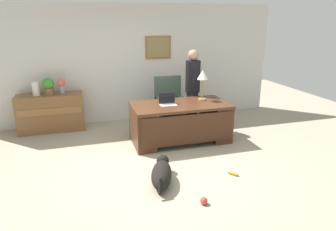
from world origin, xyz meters
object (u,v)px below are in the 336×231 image
object	(u,v)px
vase_with_flowers	(62,85)
dog_toy_ball	(204,201)
dog_toy_bone	(233,173)
vase_empty	(36,89)
armchair	(170,105)
person_standing	(193,89)
laptop	(168,102)
potted_plant	(48,85)
dog_lying	(162,173)
desk_lamp	(203,77)
desk	(181,121)
credenza	(51,113)

from	to	relation	value
vase_with_flowers	dog_toy_ball	size ratio (longest dim) A/B	3.30
vase_with_flowers	dog_toy_bone	world-z (taller)	vase_with_flowers
vase_empty	dog_toy_bone	size ratio (longest dim) A/B	1.45
dog_toy_ball	dog_toy_bone	distance (m)	0.97
armchair	dog_toy_ball	distance (m)	3.20
person_standing	vase_empty	world-z (taller)	person_standing
laptop	dog_toy_ball	bearing A→B (deg)	-93.92
armchair	dog_toy_ball	xyz separation A→B (m)	(-0.47, -3.13, -0.45)
person_standing	potted_plant	distance (m)	3.08
dog_lying	desk_lamp	xyz separation A→B (m)	(1.31, 1.66, 1.09)
dog_toy_ball	dog_toy_bone	size ratio (longest dim) A/B	0.51
armchair	desk_lamp	bearing A→B (deg)	-59.49
desk	dog_toy_bone	bearing A→B (deg)	-77.39
laptop	desk_lamp	xyz separation A→B (m)	(0.78, 0.16, 0.42)
desk_lamp	potted_plant	distance (m)	3.25
person_standing	dog_toy_ball	bearing A→B (deg)	-107.67
person_standing	potted_plant	world-z (taller)	person_standing
armchair	laptop	world-z (taller)	armchair
armchair	dog_toy_ball	size ratio (longest dim) A/B	11.14
dog_lying	desk_lamp	world-z (taller)	desk_lamp
dog_lying	vase_with_flowers	xyz separation A→B (m)	(-1.43, 2.85, 0.85)
vase_empty	dog_toy_ball	size ratio (longest dim) A/B	2.86
desk_lamp	vase_with_flowers	xyz separation A→B (m)	(-2.75, 1.20, -0.24)
desk	dog_toy_ball	world-z (taller)	desk
vase_with_flowers	dog_toy_bone	distance (m)	4.04
credenza	dog_lying	size ratio (longest dim) A/B	1.55
credenza	dog_lying	world-z (taller)	credenza
dog_lying	person_standing	bearing A→B (deg)	58.89
desk_lamp	dog_toy_ball	world-z (taller)	desk_lamp
dog_lying	dog_toy_ball	distance (m)	0.81
desk	potted_plant	world-z (taller)	potted_plant
laptop	potted_plant	size ratio (longest dim) A/B	0.89
vase_empty	person_standing	bearing A→B (deg)	-12.31
dog_toy_ball	dog_toy_bone	bearing A→B (deg)	38.80
dog_lying	dog_toy_bone	xyz separation A→B (m)	(1.14, -0.10, -0.13)
desk	laptop	distance (m)	0.48
credenza	vase_with_flowers	size ratio (longest dim) A/B	4.15
desk	vase_empty	xyz separation A→B (m)	(-2.75, 1.39, 0.53)
credenza	vase_empty	bearing A→B (deg)	179.69
potted_plant	desk	bearing A→B (deg)	-29.15
desk	dog_toy_ball	xyz separation A→B (m)	(-0.41, -2.17, -0.37)
vase_empty	potted_plant	world-z (taller)	potted_plant
dog_lying	desk_lamp	bearing A→B (deg)	51.55
dog_toy_ball	vase_with_flowers	bearing A→B (deg)	117.06
vase_with_flowers	vase_empty	xyz separation A→B (m)	(-0.52, 0.00, -0.05)
person_standing	laptop	bearing A→B (deg)	-139.53
armchair	vase_with_flowers	world-z (taller)	vase_with_flowers
credenza	dog_toy_bone	xyz separation A→B (m)	(2.85, -2.95, -0.38)
desk_lamp	desk	bearing A→B (deg)	-159.90
vase_empty	laptop	bearing A→B (deg)	-28.53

